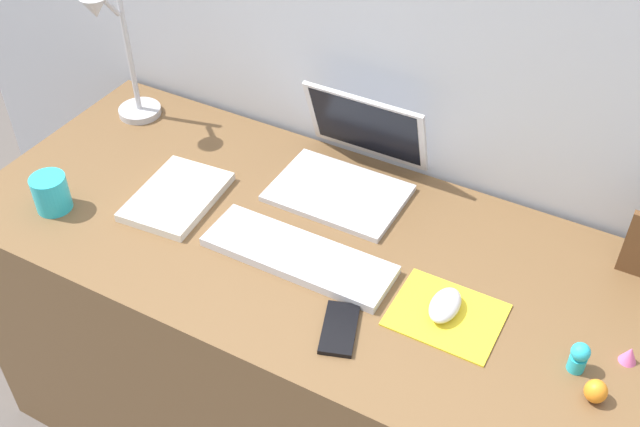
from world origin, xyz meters
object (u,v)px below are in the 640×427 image
object	(u,v)px
laptop	(351,163)
mouse	(445,305)
toy_figurine_orange	(596,391)
toy_figurine_pink	(629,355)
desk_lamp	(121,62)
toy_figurine_cyan	(579,357)
coffee_mug	(51,193)
keyboard	(298,256)
notebook_pad	(177,197)
cell_phone	(340,329)

from	to	relation	value
laptop	mouse	size ratio (longest dim) A/B	3.12
toy_figurine_orange	toy_figurine_pink	bearing A→B (deg)	72.56
laptop	desk_lamp	bearing A→B (deg)	-175.61
toy_figurine_cyan	mouse	bearing A→B (deg)	177.30
coffee_mug	toy_figurine_pink	distance (m)	1.24
laptop	keyboard	distance (m)	0.29
notebook_pad	toy_figurine_pink	bearing A→B (deg)	-3.40
cell_phone	toy_figurine_orange	xyz separation A→B (m)	(0.46, 0.08, 0.02)
laptop	notebook_pad	bearing A→B (deg)	-141.28
toy_figurine_cyan	notebook_pad	bearing A→B (deg)	177.60
toy_figurine_orange	toy_figurine_pink	distance (m)	0.12
toy_figurine_cyan	cell_phone	bearing A→B (deg)	-163.20
desk_lamp	toy_figurine_cyan	size ratio (longest dim) A/B	5.77
desk_lamp	notebook_pad	distance (m)	0.40
cell_phone	desk_lamp	xyz separation A→B (m)	(-0.81, 0.37, 0.17)
laptop	toy_figurine_cyan	xyz separation A→B (m)	(0.61, -0.29, -0.02)
coffee_mug	toy_figurine_orange	distance (m)	1.19
coffee_mug	toy_figurine_pink	world-z (taller)	coffee_mug
desk_lamp	keyboard	bearing A→B (deg)	-20.50
notebook_pad	toy_figurine_orange	size ratio (longest dim) A/B	5.39
laptop	toy_figurine_cyan	bearing A→B (deg)	-25.72
laptop	cell_phone	size ratio (longest dim) A/B	2.34
laptop	keyboard	xyz separation A→B (m)	(0.02, -0.29, -0.04)
keyboard	desk_lamp	world-z (taller)	desk_lamp
notebook_pad	laptop	bearing A→B (deg)	34.02
mouse	notebook_pad	size ratio (longest dim) A/B	0.40
desk_lamp	notebook_pad	world-z (taller)	desk_lamp
notebook_pad	toy_figurine_pink	world-z (taller)	toy_figurine_pink
laptop	mouse	bearing A→B (deg)	-38.82
keyboard	toy_figurine_orange	bearing A→B (deg)	-5.01
notebook_pad	coffee_mug	world-z (taller)	coffee_mug
notebook_pad	coffee_mug	bearing A→B (deg)	-150.33
desk_lamp	toy_figurine_orange	world-z (taller)	desk_lamp
toy_figurine_orange	toy_figurine_pink	size ratio (longest dim) A/B	1.25
mouse	cell_phone	size ratio (longest dim) A/B	0.75
cell_phone	keyboard	bearing A→B (deg)	122.81
keyboard	notebook_pad	bearing A→B (deg)	174.27
notebook_pad	toy_figurine_cyan	distance (m)	0.92
notebook_pad	coffee_mug	xyz separation A→B (m)	(-0.23, -0.15, 0.03)
mouse	coffee_mug	xyz separation A→B (m)	(-0.89, -0.13, 0.02)
laptop	desk_lamp	size ratio (longest dim) A/B	0.80
cell_phone	notebook_pad	xyz separation A→B (m)	(-0.51, 0.16, 0.01)
laptop	toy_figurine_cyan	distance (m)	0.67
toy_figurine_orange	toy_figurine_pink	xyz separation A→B (m)	(0.04, 0.11, -0.00)
mouse	cell_phone	xyz separation A→B (m)	(-0.16, -0.14, -0.02)
coffee_mug	toy_figurine_pink	size ratio (longest dim) A/B	2.38
laptop	toy_figurine_cyan	size ratio (longest dim) A/B	4.63
laptop	desk_lamp	xyz separation A→B (m)	(-0.62, -0.05, 0.12)
keyboard	coffee_mug	bearing A→B (deg)	-167.99
desk_lamp	toy_figurine_orange	bearing A→B (deg)	-13.09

